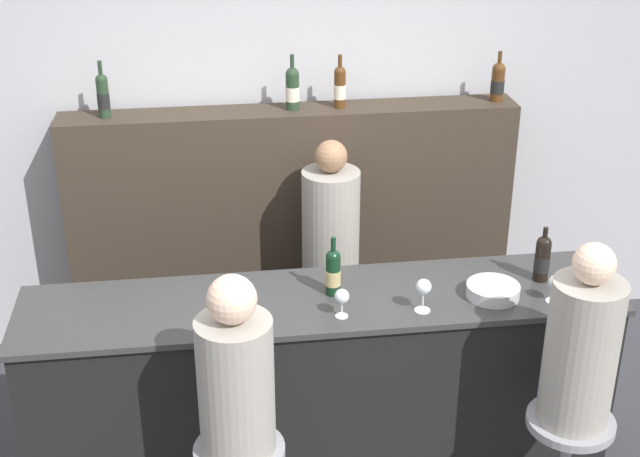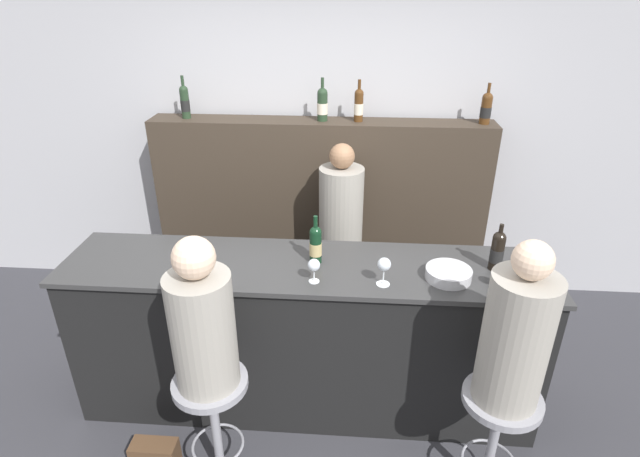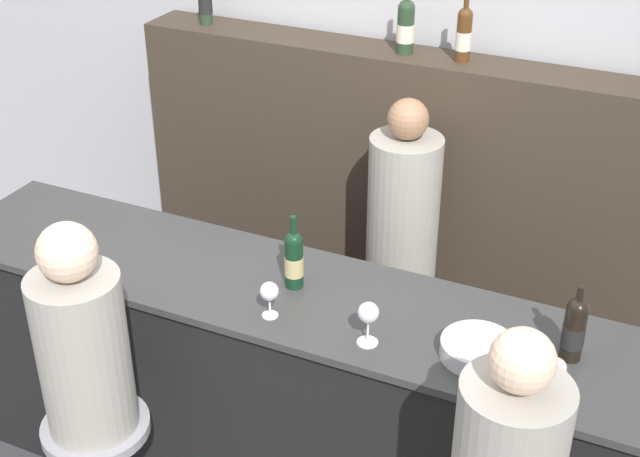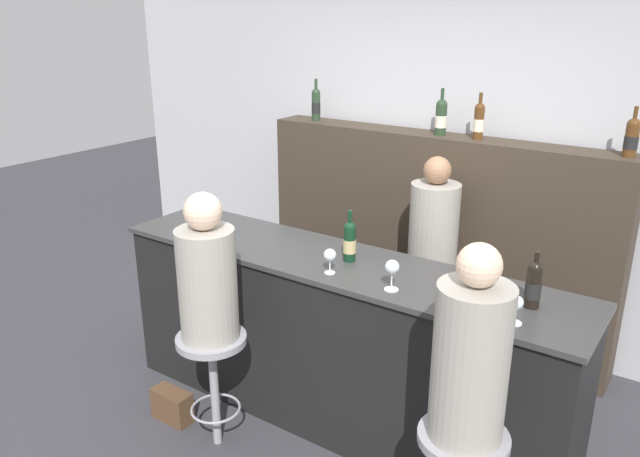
{
  "view_description": "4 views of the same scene",
  "coord_description": "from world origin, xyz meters",
  "views": [
    {
      "loc": [
        -0.5,
        -3.33,
        3.16
      ],
      "look_at": [
        -0.01,
        0.25,
        1.44
      ],
      "focal_mm": 50.0,
      "sensor_mm": 36.0,
      "label": 1
    },
    {
      "loc": [
        0.28,
        -2.2,
        2.54
      ],
      "look_at": [
        0.09,
        0.27,
        1.3
      ],
      "focal_mm": 28.0,
      "sensor_mm": 36.0,
      "label": 2
    },
    {
      "loc": [
        1.33,
        -2.17,
        2.91
      ],
      "look_at": [
        0.16,
        0.36,
        1.31
      ],
      "focal_mm": 50.0,
      "sensor_mm": 36.0,
      "label": 3
    },
    {
      "loc": [
        1.79,
        -2.46,
        2.4
      ],
      "look_at": [
        -0.18,
        0.39,
        1.18
      ],
      "focal_mm": 35.0,
      "sensor_mm": 36.0,
      "label": 4
    }
  ],
  "objects": [
    {
      "name": "wall_back",
      "position": [
        0.0,
        1.81,
        1.3
      ],
      "size": [
        6.4,
        0.05,
        2.6
      ],
      "color": "#B2B2B7",
      "rests_on": "ground_plane"
    },
    {
      "name": "wine_bottle_counter_0",
      "position": [
        0.06,
        0.33,
        1.17
      ],
      "size": [
        0.07,
        0.07,
        0.3
      ],
      "color": "black",
      "rests_on": "bar_counter"
    },
    {
      "name": "bar_stool_left",
      "position": [
        -0.43,
        -0.31,
        0.55
      ],
      "size": [
        0.39,
        0.39,
        0.7
      ],
      "color": "gray",
      "rests_on": "ground_plane"
    },
    {
      "name": "wine_glass_1",
      "position": [
        0.45,
        0.11,
        1.17
      ],
      "size": [
        0.07,
        0.07,
        0.16
      ],
      "color": "silver",
      "rests_on": "bar_counter"
    },
    {
      "name": "wine_bottle_backbar_1",
      "position": [
        0.01,
        1.59,
        1.7
      ],
      "size": [
        0.08,
        0.08,
        0.32
      ],
      "color": "#233823",
      "rests_on": "back_bar_cabinet"
    },
    {
      "name": "guest_seated_left",
      "position": [
        -0.43,
        -0.31,
        1.06
      ],
      "size": [
        0.32,
        0.32,
        0.82
      ],
      "color": "gray",
      "rests_on": "bar_stool_left"
    },
    {
      "name": "bartender",
      "position": [
        0.18,
        1.2,
        0.69
      ],
      "size": [
        0.33,
        0.33,
        1.51
      ],
      "color": "gray",
      "rests_on": "ground_plane"
    },
    {
      "name": "wine_bottle_backbar_2",
      "position": [
        0.29,
        1.59,
        1.7
      ],
      "size": [
        0.07,
        0.07,
        0.31
      ],
      "color": "#4C2D14",
      "rests_on": "back_bar_cabinet"
    },
    {
      "name": "bar_counter",
      "position": [
        0.0,
        0.29,
        0.53
      ],
      "size": [
        2.85,
        0.62,
        1.05
      ],
      "color": "black",
      "rests_on": "ground_plane"
    },
    {
      "name": "wine_glass_2",
      "position": [
        1.08,
        0.11,
        1.15
      ],
      "size": [
        0.07,
        0.07,
        0.14
      ],
      "color": "silver",
      "rests_on": "bar_counter"
    },
    {
      "name": "wine_glass_0",
      "position": [
        0.07,
        0.11,
        1.15
      ],
      "size": [
        0.07,
        0.07,
        0.14
      ],
      "color": "silver",
      "rests_on": "bar_counter"
    },
    {
      "name": "back_bar_cabinet",
      "position": [
        0.0,
        1.59,
        0.78
      ],
      "size": [
        2.67,
        0.28,
        1.57
      ],
      "color": "#382D23",
      "rests_on": "ground_plane"
    },
    {
      "name": "wine_bottle_counter_1",
      "position": [
        1.09,
        0.33,
        1.17
      ],
      "size": [
        0.08,
        0.08,
        0.28
      ],
      "color": "black",
      "rests_on": "bar_counter"
    },
    {
      "name": "metal_bowl",
      "position": [
        0.81,
        0.2,
        1.08
      ],
      "size": [
        0.25,
        0.25,
        0.06
      ],
      "color": "#B7B7BC",
      "rests_on": "bar_counter"
    }
  ]
}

